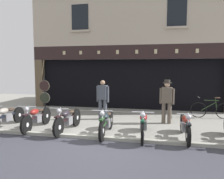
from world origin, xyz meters
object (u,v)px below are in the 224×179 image
(motorcycle_far_left, at_px, (6,116))
(tyre_sign_pole, at_px, (45,92))
(motorcycle_center_right, at_px, (144,123))
(advert_board_far, at_px, (184,74))
(motorcycle_center, at_px, (106,122))
(motorcycle_right, at_px, (185,125))
(motorcycle_left, at_px, (37,117))
(advert_board_near, at_px, (165,75))
(salesman_left, at_px, (103,98))
(shopkeeper_center, at_px, (167,99))
(leaning_bicycle, at_px, (211,110))
(motorcycle_center_left, at_px, (68,119))

(motorcycle_far_left, distance_m, tyre_sign_pole, 2.94)
(motorcycle_center_right, relative_size, advert_board_far, 2.05)
(motorcycle_center, xyz_separation_m, motorcycle_center_right, (1.18, -0.00, 0.01))
(advert_board_far, bearing_deg, motorcycle_right, -95.32)
(motorcycle_left, xyz_separation_m, tyre_sign_pole, (-1.26, 2.89, 0.55))
(motorcycle_right, distance_m, advert_board_near, 4.94)
(motorcycle_center_right, relative_size, tyre_sign_pole, 1.24)
(motorcycle_far_left, bearing_deg, salesman_left, -147.82)
(motorcycle_center_right, bearing_deg, salesman_left, -50.55)
(salesman_left, distance_m, advert_board_near, 3.84)
(salesman_left, relative_size, advert_board_far, 1.59)
(tyre_sign_pole, xyz_separation_m, advert_board_near, (5.72, 1.77, 0.82))
(motorcycle_left, height_order, motorcycle_right, motorcycle_left)
(motorcycle_far_left, relative_size, motorcycle_right, 0.99)
(motorcycle_center, distance_m, shopkeeper_center, 2.78)
(motorcycle_left, height_order, leaning_bicycle, motorcycle_left)
(salesman_left, distance_m, shopkeeper_center, 2.60)
(motorcycle_center_left, relative_size, advert_board_near, 2.12)
(tyre_sign_pole, xyz_separation_m, leaning_bicycle, (7.66, 0.26, -0.61))
(motorcycle_center, bearing_deg, shopkeeper_center, -137.10)
(shopkeeper_center, bearing_deg, leaning_bicycle, -134.11)
(motorcycle_left, height_order, motorcycle_center_right, motorcycle_center_right)
(motorcycle_right, height_order, tyre_sign_pole, tyre_sign_pole)
(motorcycle_center, height_order, advert_board_near, advert_board_near)
(motorcycle_left, relative_size, advert_board_near, 2.09)
(shopkeeper_center, bearing_deg, motorcycle_center_right, 79.21)
(shopkeeper_center, xyz_separation_m, leaning_bicycle, (1.91, 1.37, -0.58))
(salesman_left, bearing_deg, leaning_bicycle, -155.77)
(tyre_sign_pole, bearing_deg, motorcycle_left, -66.36)
(motorcycle_far_left, distance_m, salesman_left, 3.70)
(motorcycle_center, bearing_deg, advert_board_near, -113.74)
(motorcycle_far_left, xyz_separation_m, advert_board_far, (6.62, 4.66, 1.41))
(shopkeeper_center, bearing_deg, motorcycle_right, 115.25)
(salesman_left, bearing_deg, motorcycle_center_left, 80.26)
(motorcycle_center, xyz_separation_m, leaning_bicycle, (3.84, 3.30, -0.06))
(motorcycle_center, distance_m, tyre_sign_pole, 4.91)
(advert_board_near, xyz_separation_m, advert_board_far, (0.95, 0.00, 0.03))
(motorcycle_center_right, height_order, salesman_left, salesman_left)
(shopkeeper_center, height_order, leaning_bicycle, shopkeeper_center)
(motorcycle_center, height_order, shopkeeper_center, shopkeeper_center)
(shopkeeper_center, xyz_separation_m, advert_board_far, (0.93, 2.88, 0.89))
(motorcycle_far_left, bearing_deg, motorcycle_left, 179.93)
(advert_board_far, bearing_deg, motorcycle_center_right, -109.21)
(motorcycle_far_left, relative_size, salesman_left, 1.21)
(motorcycle_right, xyz_separation_m, advert_board_far, (0.44, 4.72, 1.41))
(motorcycle_center, relative_size, tyre_sign_pole, 1.19)
(motorcycle_left, distance_m, tyre_sign_pole, 3.20)
(motorcycle_left, distance_m, salesman_left, 2.76)
(motorcycle_far_left, height_order, tyre_sign_pole, tyre_sign_pole)
(motorcycle_center, height_order, leaning_bicycle, motorcycle_center)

